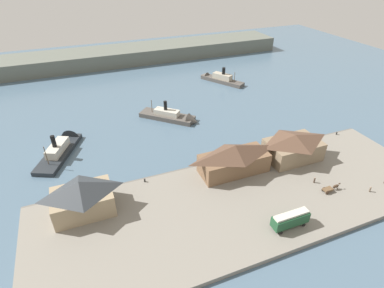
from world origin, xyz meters
TOP-DOWN VIEW (x-y plane):
  - ground_plane at (0.00, 0.00)m, footprint 320.00×320.00m
  - quay_promenade at (0.00, -22.00)m, footprint 110.00×36.00m
  - seawall_edge at (0.00, -3.60)m, footprint 110.00×0.80m
  - ferry_shed_east_terminal at (-39.81, -10.86)m, footprint 14.54×10.33m
  - ferry_shed_central_terminal at (2.35, -10.13)m, footprint 20.28×8.89m
  - ferry_shed_customs_shed at (22.60, -10.73)m, footprint 16.65×11.03m
  - street_tram at (4.37, -34.01)m, footprint 9.16×2.90m
  - horse_cart at (22.61, -27.73)m, footprint 5.49×1.62m
  - pedestrian_near_cart at (32.24, -31.91)m, footprint 0.41×0.41m
  - pedestrian_standing_center at (20.88, -23.28)m, footprint 0.44×0.44m
  - mooring_post_east at (-23.15, -5.29)m, footprint 0.44×0.44m
  - mooring_post_center_west at (46.42, -4.94)m, footprint 0.44×0.44m
  - ferry_approaching_west at (-43.76, 23.07)m, footprint 16.52×25.55m
  - ferry_near_quay at (31.62, 60.32)m, footprint 16.99×23.76m
  - ferry_moored_west at (-2.66, 28.96)m, footprint 21.39×20.69m
  - far_headland at (0.00, 110.00)m, footprint 180.00×24.00m

SIDE VIEW (x-z plane):
  - ground_plane at x=0.00m, z-range 0.00..0.00m
  - seawall_edge at x=0.00m, z-range 0.00..1.00m
  - quay_promenade at x=0.00m, z-range 0.00..1.20m
  - ferry_approaching_west at x=-43.76m, z-range -3.90..6.34m
  - ferry_moored_west at x=-2.66m, z-range -3.40..5.92m
  - ferry_near_quay at x=31.62m, z-range -3.01..6.05m
  - mooring_post_east at x=-23.15m, z-range 1.20..2.10m
  - mooring_post_center_west at x=46.42m, z-range 1.20..2.10m
  - pedestrian_near_cart at x=32.24m, z-range 1.13..2.78m
  - pedestrian_standing_center at x=20.88m, z-range 1.12..2.91m
  - horse_cart at x=22.61m, z-range 1.19..3.06m
  - street_tram at x=4.37m, z-range 1.56..5.62m
  - far_headland at x=0.00m, z-range 0.00..8.00m
  - ferry_shed_customs_shed at x=22.60m, z-range 1.26..9.48m
  - ferry_shed_central_terminal at x=2.35m, z-range 1.27..10.22m
  - ferry_shed_east_terminal at x=-39.81m, z-range 1.27..10.52m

